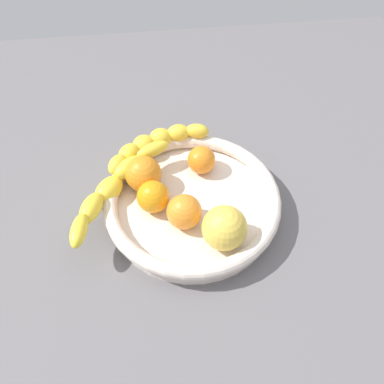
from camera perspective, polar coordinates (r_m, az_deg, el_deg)
The scene contains 9 objects.
kitchen_counter at distance 72.06cm, azimuth 0.00°, elevation -3.33°, with size 120.00×120.00×3.00cm, color #625F61.
fruit_bowl at distance 68.92cm, azimuth 0.00°, elevation -1.47°, with size 29.98×29.98×4.64cm.
banana_draped_left at distance 75.04cm, azimuth -5.34°, elevation 6.83°, with size 11.57×19.55×4.28cm.
banana_draped_right at distance 68.50cm, azimuth -11.17°, elevation 0.58°, with size 21.15×17.02×5.51cm.
orange_front at distance 66.77cm, azimuth -5.50°, elevation -0.61°, with size 5.46×5.46×5.46cm, color orange.
orange_mid_left at distance 69.56cm, azimuth -6.88°, elevation 2.56°, with size 6.27×6.27×6.27cm, color orange.
orange_mid_right at distance 72.12cm, azimuth 1.34°, elevation 4.55°, with size 5.03×5.03×5.03cm, color orange.
orange_rear at distance 64.44cm, azimuth -1.11°, elevation -2.80°, with size 5.72×5.72×5.72cm, color orange.
apple_yellow at distance 62.05cm, azimuth 4.60°, elevation -5.06°, with size 7.10×7.10×7.10cm, color #E8C348.
Camera 1 is at (-41.30, 5.03, 60.33)cm, focal length 37.83 mm.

